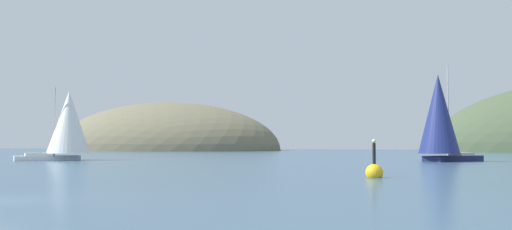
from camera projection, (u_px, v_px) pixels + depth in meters
name	position (u px, v px, depth m)	size (l,w,h in m)	color
ground_plane	(2.00, 201.00, 21.03)	(360.00, 360.00, 0.00)	#385670
headland_left	(166.00, 150.00, 165.65)	(68.00, 44.00, 28.10)	#6B664C
sailboat_navy_sail	(440.00, 117.00, 65.61)	(8.57, 9.29, 11.52)	#191E4C
sailboat_white_mainsail	(68.00, 124.00, 71.12)	(9.09, 8.64, 9.09)	white
channel_buoy	(374.00, 172.00, 35.20)	(1.10, 1.10, 2.64)	gold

